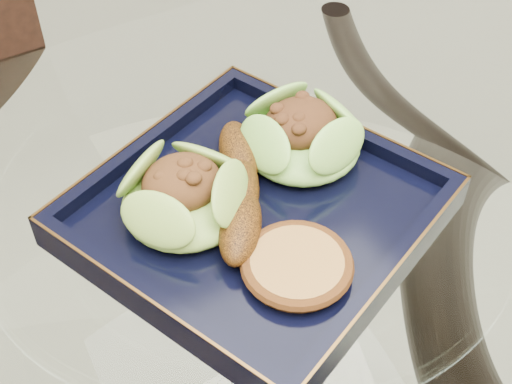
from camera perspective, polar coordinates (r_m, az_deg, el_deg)
dining_table at (r=0.75m, az=-0.49°, el=-12.03°), size 1.13×1.13×0.77m
navy_plate at (r=0.62m, az=0.00°, el=-1.93°), size 0.35×0.35×0.02m
lettuce_wrap_left at (r=0.60m, az=-5.73°, el=-0.46°), size 0.13×0.13×0.04m
lettuce_wrap_right at (r=0.66m, az=3.69°, el=4.32°), size 0.13×0.13×0.04m
roasted_plantain at (r=0.61m, az=-1.34°, el=0.34°), size 0.11×0.16×0.03m
crumb_patty at (r=0.57m, az=3.29°, el=-5.96°), size 0.09×0.09×0.01m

